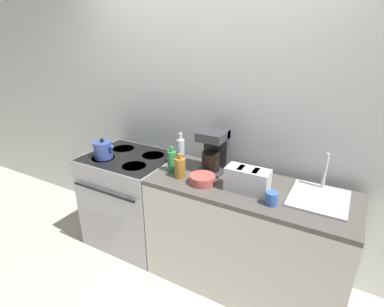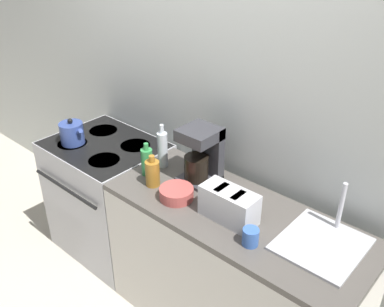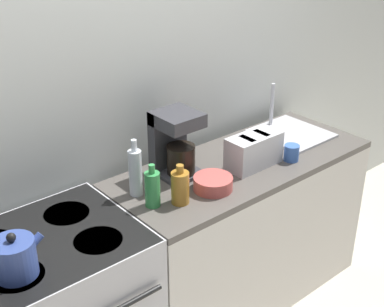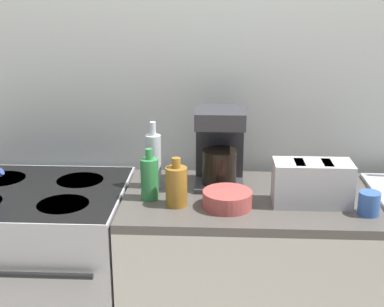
% 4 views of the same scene
% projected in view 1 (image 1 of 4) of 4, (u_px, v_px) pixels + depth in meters
% --- Properties ---
extents(ground_plane, '(12.00, 12.00, 0.00)m').
position_uv_depth(ground_plane, '(169.00, 281.00, 2.55)').
color(ground_plane, beige).
extents(wall_back, '(8.00, 0.05, 2.60)m').
position_uv_depth(wall_back, '(209.00, 114.00, 2.64)').
color(wall_back, silver).
rests_on(wall_back, ground_plane).
extents(stove, '(0.80, 0.69, 0.91)m').
position_uv_depth(stove, '(132.00, 198.00, 2.92)').
color(stove, '#B7B7BC').
rests_on(stove, ground_plane).
extents(counter_block, '(1.52, 0.62, 0.91)m').
position_uv_depth(counter_block, '(245.00, 237.00, 2.39)').
color(counter_block, silver).
rests_on(counter_block, ground_plane).
extents(kettle, '(0.21, 0.17, 0.19)m').
position_uv_depth(kettle, '(103.00, 150.00, 2.70)').
color(kettle, '#33478C').
rests_on(kettle, stove).
extents(toaster, '(0.31, 0.15, 0.18)m').
position_uv_depth(toaster, '(247.00, 180.00, 2.12)').
color(toaster, '#BCBCC1').
rests_on(toaster, counter_block).
extents(coffee_maker, '(0.21, 0.22, 0.34)m').
position_uv_depth(coffee_maker, '(214.00, 150.00, 2.43)').
color(coffee_maker, '#333338').
rests_on(coffee_maker, counter_block).
extents(sink_tray, '(0.38, 0.41, 0.28)m').
position_uv_depth(sink_tray, '(319.00, 197.00, 2.05)').
color(sink_tray, '#B7B7BC').
rests_on(sink_tray, counter_block).
extents(bottle_green, '(0.07, 0.07, 0.21)m').
position_uv_depth(bottle_green, '(172.00, 161.00, 2.44)').
color(bottle_green, '#338C47').
rests_on(bottle_green, counter_block).
extents(bottle_clear, '(0.07, 0.07, 0.29)m').
position_uv_depth(bottle_clear, '(181.00, 152.00, 2.53)').
color(bottle_clear, silver).
rests_on(bottle_clear, counter_block).
extents(bottle_amber, '(0.09, 0.09, 0.20)m').
position_uv_depth(bottle_amber, '(180.00, 167.00, 2.34)').
color(bottle_amber, '#9E6B23').
rests_on(bottle_amber, counter_block).
extents(cup_blue, '(0.08, 0.08, 0.09)m').
position_uv_depth(cup_blue, '(272.00, 198.00, 1.97)').
color(cup_blue, '#3860B2').
rests_on(cup_blue, counter_block).
extents(bowl, '(0.20, 0.20, 0.07)m').
position_uv_depth(bowl, '(202.00, 179.00, 2.26)').
color(bowl, '#B24C47').
rests_on(bowl, counter_block).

